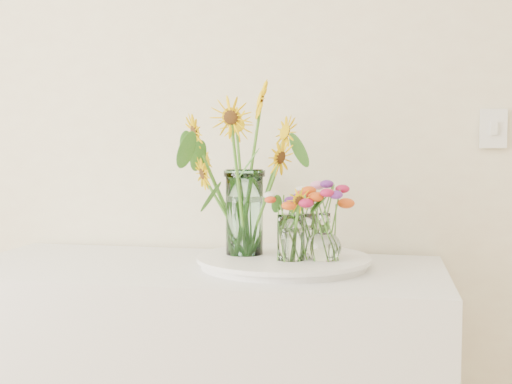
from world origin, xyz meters
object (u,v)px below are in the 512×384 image
mason_jar (244,213)px  small_vase_b (324,237)px  tray (284,262)px  small_vase_c (306,234)px  small_vase_a (291,238)px

mason_jar → small_vase_b: size_ratio=1.86×
tray → small_vase_b: small_vase_b is taller
tray → mason_jar: (-0.12, 0.01, 0.14)m
mason_jar → small_vase_b: (0.24, -0.05, -0.06)m
small_vase_b → small_vase_c: small_vase_b is taller
mason_jar → small_vase_c: 0.20m
mason_jar → small_vase_c: (0.17, 0.06, -0.07)m
mason_jar → tray: bearing=-6.6°
tray → small_vase_c: (0.06, 0.08, 0.07)m
mason_jar → small_vase_a: 0.17m
small_vase_a → small_vase_b: (0.09, 0.02, 0.00)m
small_vase_a → mason_jar: bearing=154.4°
tray → mason_jar: bearing=173.4°
small_vase_a → tray: bearing=117.3°
tray → small_vase_a: (0.03, -0.06, 0.08)m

